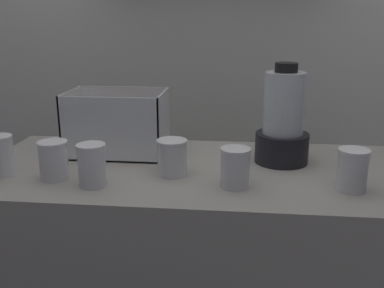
{
  "coord_description": "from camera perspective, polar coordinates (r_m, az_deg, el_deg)",
  "views": [
    {
      "loc": [
        0.14,
        -1.34,
        1.38
      ],
      "look_at": [
        0.0,
        0.0,
        0.98
      ],
      "focal_mm": 41.14,
      "sensor_mm": 36.0,
      "label": 1
    }
  ],
  "objects": [
    {
      "name": "counter",
      "position": [
        1.64,
        0.0,
        -18.05
      ],
      "size": [
        1.4,
        0.64,
        0.9
      ],
      "primitive_type": "cube",
      "color": "#9E998E",
      "rests_on": "ground_plane"
    },
    {
      "name": "juice_cup_carrot_left",
      "position": [
        1.39,
        -17.46,
        -2.33
      ],
      "size": [
        0.09,
        0.09,
        0.12
      ],
      "color": "white",
      "rests_on": "counter"
    },
    {
      "name": "carrot_display_bin",
      "position": [
        1.6,
        -9.7,
        1.24
      ],
      "size": [
        0.34,
        0.23,
        0.22
      ],
      "color": "white",
      "rests_on": "counter"
    },
    {
      "name": "blender_pitcher",
      "position": [
        1.48,
        11.71,
        2.65
      ],
      "size": [
        0.18,
        0.18,
        0.33
      ],
      "color": "black",
      "rests_on": "counter"
    },
    {
      "name": "juice_cup_pomegranate_far_right",
      "position": [
        1.27,
        5.61,
        -3.29
      ],
      "size": [
        0.09,
        0.09,
        0.12
      ],
      "color": "white",
      "rests_on": "counter"
    },
    {
      "name": "juice_cup_carrot_far_left",
      "position": [
        1.47,
        -23.54,
        -1.74
      ],
      "size": [
        0.08,
        0.08,
        0.13
      ],
      "color": "white",
      "rests_on": "counter"
    },
    {
      "name": "juice_cup_carrot_middle",
      "position": [
        1.3,
        -12.82,
        -2.96
      ],
      "size": [
        0.08,
        0.08,
        0.13
      ],
      "color": "white",
      "rests_on": "counter"
    },
    {
      "name": "juice_cup_orange_right",
      "position": [
        1.36,
        -2.59,
        -1.99
      ],
      "size": [
        0.09,
        0.09,
        0.11
      ],
      "color": "white",
      "rests_on": "counter"
    },
    {
      "name": "juice_cup_pomegranate_rightmost",
      "position": [
        1.32,
        20.05,
        -3.39
      ],
      "size": [
        0.09,
        0.09,
        0.12
      ],
      "color": "white",
      "rests_on": "counter"
    },
    {
      "name": "back_wall_unit",
      "position": [
        2.12,
        2.23,
        13.35
      ],
      "size": [
        2.6,
        0.24,
        2.5
      ],
      "color": "silver",
      "rests_on": "ground_plane"
    }
  ]
}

